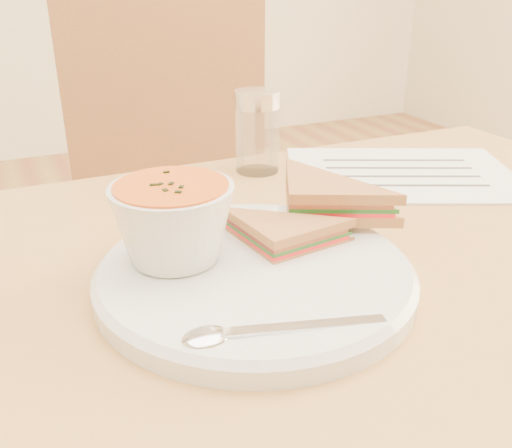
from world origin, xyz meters
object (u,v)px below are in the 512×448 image
chair_far (198,256)px  soup_bowl (174,226)px  plate (255,276)px  condiment_shaker (257,132)px

chair_far → soup_bowl: bearing=73.3°
plate → soup_bowl: size_ratio=2.63×
soup_bowl → condiment_shaker: 0.31m
soup_bowl → plate: bearing=-31.7°
soup_bowl → condiment_shaker: size_ratio=0.98×
plate → chair_far: bearing=77.0°
chair_far → soup_bowl: size_ratio=8.74×
soup_bowl → condiment_shaker: condiment_shaker is taller
chair_far → soup_bowl: 0.65m
chair_far → condiment_shaker: size_ratio=8.54×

